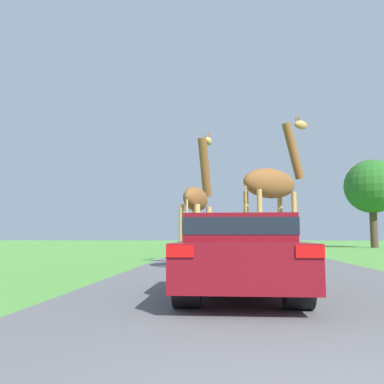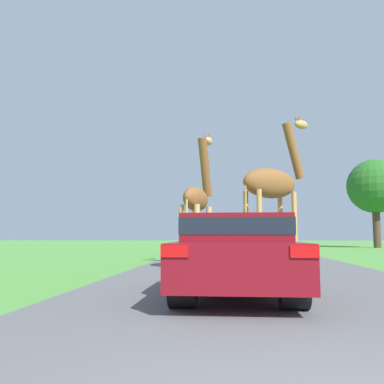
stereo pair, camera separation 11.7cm
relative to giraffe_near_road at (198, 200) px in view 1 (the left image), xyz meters
The scene contains 8 objects.
road 18.83m from the giraffe_near_road, 84.63° to the left, with size 7.54×120.00×0.00m.
giraffe_near_road is the anchor object (origin of this frame).
giraffe_companion 2.49m from the giraffe_near_road, 11.36° to the right, with size 2.52×2.04×5.09m.
car_lead_maroon 6.34m from the giraffe_near_road, 79.53° to the right, with size 2.00×4.18×1.41m.
car_queue_right 7.24m from the giraffe_near_road, 84.91° to the left, with size 1.87×4.02×1.33m.
car_queue_left 17.53m from the giraffe_near_road, 77.87° to the left, with size 1.99×4.39×1.40m.
car_far_ahead 14.28m from the giraffe_near_road, 93.88° to the left, with size 1.92×4.09×1.50m.
tree_right_cluster 26.24m from the giraffe_near_road, 58.71° to the left, with size 4.60×4.60×7.53m.
Camera 1 is at (-0.88, -1.99, 1.06)m, focal length 38.00 mm.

